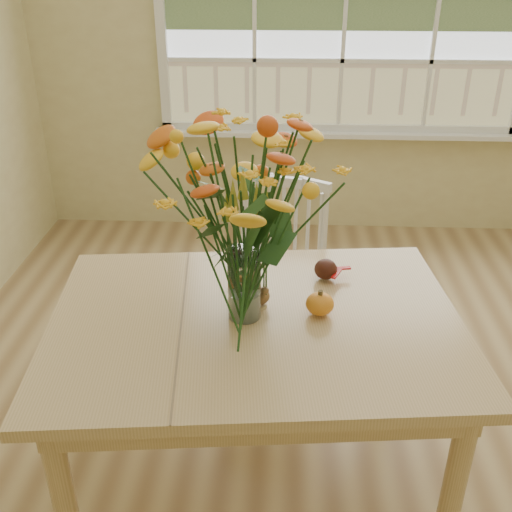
{
  "coord_description": "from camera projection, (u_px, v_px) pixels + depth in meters",
  "views": [
    {
      "loc": [
        -0.35,
        -1.69,
        1.81
      ],
      "look_at": [
        -0.43,
        -0.03,
        0.94
      ],
      "focal_mm": 42.0,
      "sensor_mm": 36.0,
      "label": 1
    }
  ],
  "objects": [
    {
      "name": "floor",
      "position": [
        366.0,
        469.0,
        2.32
      ],
      "size": [
        4.0,
        4.5,
        0.01
      ],
      "primitive_type": "cube",
      "color": "olive",
      "rests_on": "ground"
    },
    {
      "name": "wall_back",
      "position": [
        344.0,
        26.0,
        3.68
      ],
      "size": [
        4.0,
        0.02,
        2.7
      ],
      "primitive_type": "cube",
      "color": "#CCBD82",
      "rests_on": "floor"
    },
    {
      "name": "dining_table",
      "position": [
        256.0,
        341.0,
        2.0
      ],
      "size": [
        1.43,
        1.09,
        0.72
      ],
      "rotation": [
        0.0,
        0.0,
        0.1
      ],
      "color": "tan",
      "rests_on": "floor"
    },
    {
      "name": "windsor_chair",
      "position": [
        278.0,
        270.0,
        2.69
      ],
      "size": [
        0.49,
        0.48,
        0.89
      ],
      "rotation": [
        0.0,
        0.0,
        -0.24
      ],
      "color": "white",
      "rests_on": "floor"
    },
    {
      "name": "flower_vase",
      "position": [
        244.0,
        216.0,
        1.8
      ],
      "size": [
        0.5,
        0.5,
        0.6
      ],
      "color": "white",
      "rests_on": "dining_table"
    },
    {
      "name": "pumpkin",
      "position": [
        320.0,
        305.0,
        1.96
      ],
      "size": [
        0.09,
        0.09,
        0.07
      ],
      "primitive_type": "ellipsoid",
      "color": "orange",
      "rests_on": "dining_table"
    },
    {
      "name": "turkey_figurine",
      "position": [
        258.0,
        296.0,
        2.0
      ],
      "size": [
        0.09,
        0.07,
        0.1
      ],
      "rotation": [
        0.0,
        0.0,
        -0.11
      ],
      "color": "#CCB78C",
      "rests_on": "dining_table"
    },
    {
      "name": "dark_gourd",
      "position": [
        326.0,
        270.0,
        2.17
      ],
      "size": [
        0.13,
        0.11,
        0.07
      ],
      "color": "#38160F",
      "rests_on": "dining_table"
    }
  ]
}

